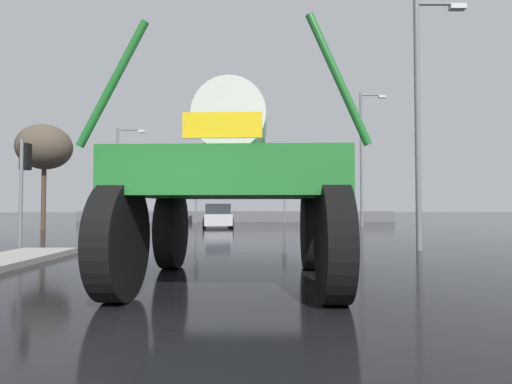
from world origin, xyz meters
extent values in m
plane|color=black|center=(0.00, 18.00, 0.00)|extent=(120.00, 120.00, 0.00)
cylinder|color=black|center=(-0.37, 5.60, 0.89)|extent=(0.47, 1.80, 1.78)
cylinder|color=black|center=(2.79, 5.46, 0.89)|extent=(0.47, 1.80, 1.78)
cylinder|color=black|center=(-0.51, 2.41, 0.89)|extent=(0.47, 1.80, 1.78)
cylinder|color=black|center=(2.65, 2.27, 0.89)|extent=(0.47, 1.80, 1.78)
cube|color=#1E6B28|center=(1.14, 3.94, 1.93)|extent=(3.84, 4.05, 0.72)
cube|color=#1A5B22|center=(1.16, 4.34, 2.80)|extent=(1.16, 1.16, 1.03)
cylinder|color=silver|center=(1.12, 3.38, 2.89)|extent=(1.26, 1.39, 1.21)
cylinder|color=#1E6B28|center=(-0.58, 2.26, 3.21)|extent=(1.07, 0.17, 1.89)
cylinder|color=#1E6B28|center=(2.71, 2.11, 3.24)|extent=(0.95, 0.16, 1.94)
cube|color=yellow|center=(1.05, 1.96, 2.54)|extent=(1.11, 0.09, 0.36)
cube|color=#B7B7BF|center=(-0.83, 22.61, 0.53)|extent=(2.16, 4.27, 0.70)
cube|color=#23282D|center=(-0.81, 22.46, 1.20)|extent=(1.79, 2.27, 0.64)
cylinder|color=black|center=(-1.83, 23.86, 0.30)|extent=(0.25, 0.62, 0.60)
cylinder|color=black|center=(-0.14, 24.05, 0.30)|extent=(0.25, 0.62, 0.60)
cylinder|color=black|center=(-1.52, 21.17, 0.30)|extent=(0.25, 0.62, 0.60)
cylinder|color=black|center=(0.17, 21.37, 0.30)|extent=(0.25, 0.62, 0.60)
cylinder|color=slate|center=(-5.75, 9.00, 1.74)|extent=(0.11, 0.11, 3.49)
cube|color=black|center=(-5.75, 9.21, 2.97)|extent=(0.24, 0.32, 0.84)
sphere|color=red|center=(-5.75, 9.40, 3.24)|extent=(0.17, 0.17, 0.17)
sphere|color=#3C2403|center=(-5.75, 9.40, 2.97)|extent=(0.17, 0.17, 0.17)
sphere|color=black|center=(-5.75, 9.40, 2.70)|extent=(0.17, 0.17, 0.17)
cylinder|color=slate|center=(3.59, 9.00, 1.64)|extent=(0.11, 0.11, 3.28)
cube|color=black|center=(3.59, 9.21, 2.76)|extent=(0.24, 0.32, 0.84)
sphere|color=red|center=(3.59, 9.40, 3.03)|extent=(0.17, 0.17, 0.17)
sphere|color=#3C2403|center=(3.59, 9.40, 2.76)|extent=(0.17, 0.17, 0.17)
sphere|color=black|center=(3.59, 9.40, 2.49)|extent=(0.17, 0.17, 0.17)
cylinder|color=slate|center=(-2.77, 26.36, 2.02)|extent=(0.11, 0.11, 4.04)
cube|color=black|center=(-2.77, 26.57, 3.52)|extent=(0.24, 0.32, 0.84)
sphere|color=red|center=(-2.77, 26.76, 3.79)|extent=(0.17, 0.17, 0.17)
sphere|color=#3C2403|center=(-2.77, 26.76, 3.52)|extent=(0.17, 0.17, 0.17)
sphere|color=black|center=(-2.77, 26.76, 3.25)|extent=(0.17, 0.17, 0.17)
cylinder|color=slate|center=(3.80, 26.36, 1.68)|extent=(0.11, 0.11, 3.36)
cube|color=black|center=(3.80, 26.57, 2.84)|extent=(0.24, 0.32, 0.84)
sphere|color=red|center=(3.80, 26.76, 3.11)|extent=(0.17, 0.17, 0.17)
sphere|color=#3C2403|center=(3.80, 26.76, 2.84)|extent=(0.17, 0.17, 0.17)
sphere|color=black|center=(3.80, 26.76, 2.57)|extent=(0.17, 0.17, 0.17)
cylinder|color=slate|center=(6.73, 9.17, 4.03)|extent=(0.18, 0.18, 8.06)
cylinder|color=slate|center=(7.40, 9.17, 7.91)|extent=(1.33, 0.10, 0.10)
cube|color=silver|center=(8.07, 9.17, 7.81)|extent=(0.50, 0.24, 0.16)
cylinder|color=slate|center=(-8.33, 25.51, 3.51)|extent=(0.18, 0.18, 7.02)
cylinder|color=slate|center=(-7.45, 25.51, 6.87)|extent=(1.75, 0.10, 0.10)
cube|color=silver|center=(-6.58, 25.51, 6.77)|extent=(0.50, 0.24, 0.16)
cylinder|color=slate|center=(8.77, 23.52, 4.51)|extent=(0.18, 0.18, 9.03)
cylinder|color=slate|center=(9.50, 23.52, 8.88)|extent=(1.45, 0.10, 0.10)
cube|color=silver|center=(10.22, 23.52, 8.78)|extent=(0.50, 0.24, 0.16)
cylinder|color=#473828|center=(-10.73, 20.02, 1.88)|extent=(0.26, 0.26, 3.75)
ellipsoid|color=brown|center=(-10.73, 20.02, 4.83)|extent=(3.08, 3.08, 2.62)
cube|color=#59595B|center=(0.00, 31.01, 0.45)|extent=(27.15, 0.24, 0.90)
camera|label=1|loc=(1.49, -3.65, 1.43)|focal=28.47mm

